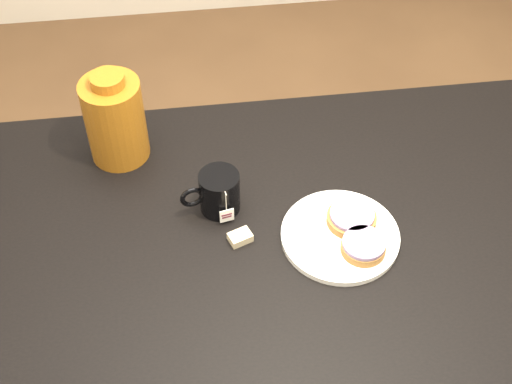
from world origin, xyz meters
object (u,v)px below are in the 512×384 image
at_px(teabag_pouch, 240,237).
at_px(bagel_package, 115,119).
at_px(plate, 340,235).
at_px(table, 316,268).
at_px(bagel_back, 352,218).
at_px(mug, 219,192).
at_px(bagel_front, 363,246).

xyz_separation_m(teabag_pouch, bagel_package, (-0.24, 0.28, 0.09)).
bearing_deg(plate, table, -170.17).
relative_size(bagel_back, bagel_package, 0.64).
height_order(plate, mug, mug).
xyz_separation_m(mug, bagel_package, (-0.20, 0.19, 0.05)).
bearing_deg(teabag_pouch, plate, -5.72).
xyz_separation_m(bagel_back, bagel_front, (0.01, -0.07, 0.00)).
distance_m(bagel_front, teabag_pouch, 0.25).
bearing_deg(table, bagel_front, -25.00).
relative_size(bagel_back, teabag_pouch, 3.09).
height_order(plate, bagel_back, bagel_back).
height_order(table, teabag_pouch, teabag_pouch).
bearing_deg(bagel_back, mug, 162.17).
distance_m(bagel_back, bagel_front, 0.07).
bearing_deg(table, teabag_pouch, 169.73).
height_order(table, bagel_back, bagel_back).
xyz_separation_m(plate, teabag_pouch, (-0.20, 0.02, 0.00)).
bearing_deg(mug, bagel_front, -42.29).
distance_m(bagel_front, mug, 0.31).
height_order(bagel_front, teabag_pouch, bagel_front).
height_order(plate, teabag_pouch, same).
xyz_separation_m(plate, bagel_package, (-0.44, 0.30, 0.09)).
distance_m(plate, bagel_package, 0.54).
bearing_deg(bagel_front, table, 155.00).
distance_m(table, bagel_front, 0.14).
xyz_separation_m(table, mug, (-0.19, 0.12, 0.13)).
relative_size(plate, teabag_pouch, 5.32).
bearing_deg(bagel_front, mug, 149.46).
relative_size(table, bagel_package, 6.41).
distance_m(teabag_pouch, bagel_package, 0.38).
distance_m(table, bagel_back, 0.14).
distance_m(plate, bagel_back, 0.04).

